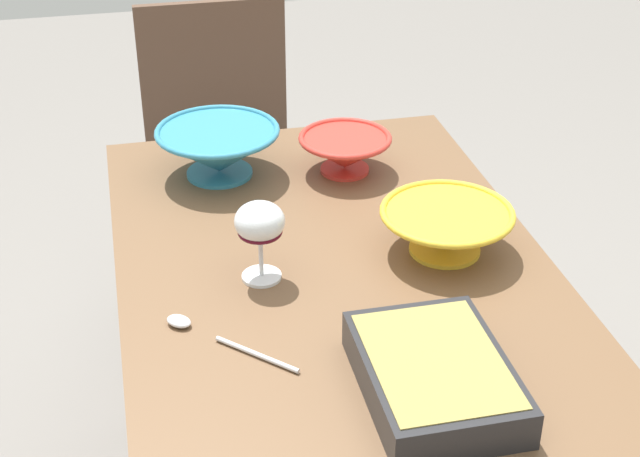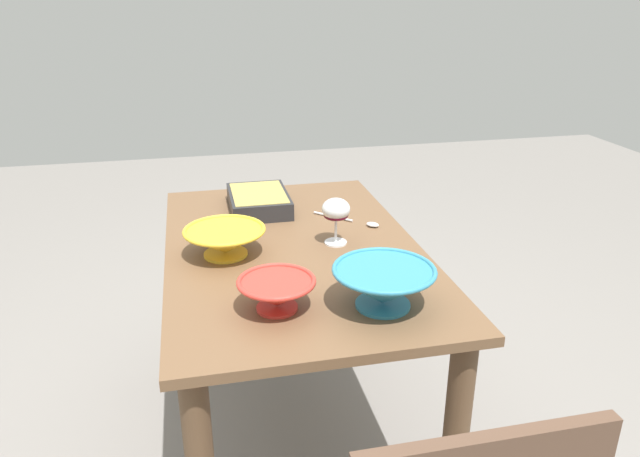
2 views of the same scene
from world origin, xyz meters
name	(u,v)px [view 2 (image 2 of 2)]	position (x,y,z in m)	size (l,w,h in m)	color
ground_plane	(296,439)	(0.00, 0.00, 0.00)	(8.00, 8.00, 0.00)	gray
dining_table	(294,286)	(0.00, 0.00, 0.61)	(1.23, 0.77, 0.75)	brown
wine_glass	(336,212)	(-0.01, -0.14, 0.86)	(0.09, 0.09, 0.15)	white
casserole_dish	(259,200)	(0.36, 0.06, 0.79)	(0.29, 0.21, 0.06)	#262628
mixing_bowl	(277,292)	(-0.38, 0.11, 0.80)	(0.20, 0.20, 0.08)	red
small_bowl	(384,285)	(-0.42, -0.16, 0.81)	(0.26, 0.26, 0.11)	teal
serving_bowl	(225,240)	(-0.02, 0.21, 0.80)	(0.24, 0.24, 0.09)	yellow
serving_spoon	(358,222)	(0.14, -0.25, 0.76)	(0.19, 0.19, 0.01)	silver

